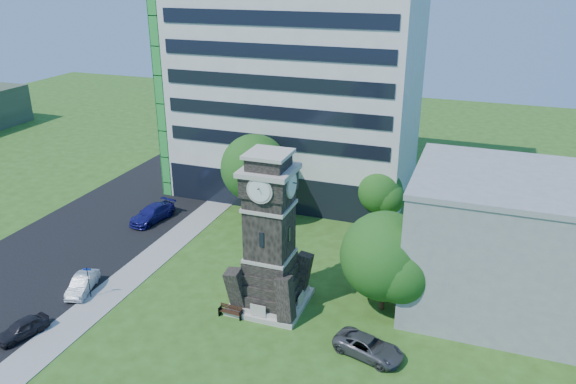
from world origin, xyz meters
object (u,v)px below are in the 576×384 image
at_px(car_east_lot, 369,347).
at_px(street_sign, 88,279).
at_px(clock_tower, 270,242).
at_px(car_street_mid, 82,284).
at_px(park_bench, 231,311).
at_px(car_street_south, 22,328).
at_px(car_street_north, 152,214).

bearing_deg(car_east_lot, street_sign, 107.66).
xyz_separation_m(clock_tower, street_sign, (-13.55, -4.01, -3.61)).
distance_m(clock_tower, car_street_mid, 15.81).
distance_m(car_east_lot, park_bench, 10.56).
bearing_deg(park_bench, street_sign, -169.75).
relative_size(car_street_south, car_street_north, 0.68).
bearing_deg(car_east_lot, park_bench, 101.56).
distance_m(car_east_lot, street_sign, 21.99).
bearing_deg(car_street_mid, car_street_south, -107.56).
bearing_deg(car_street_north, park_bench, -30.85).
bearing_deg(car_street_north, car_east_lot, -18.45).
xyz_separation_m(car_east_lot, park_bench, (-10.52, 0.89, -0.16)).
xyz_separation_m(car_street_mid, street_sign, (1.16, -0.55, 1.01)).
relative_size(car_street_south, park_bench, 2.03).
distance_m(car_street_south, street_sign, 5.93).
bearing_deg(car_east_lot, car_street_mid, 106.24).
xyz_separation_m(car_street_south, street_sign, (1.27, 5.70, 1.04)).
bearing_deg(clock_tower, car_east_lot, -22.79).
distance_m(car_street_mid, car_street_north, 13.63).
bearing_deg(car_street_north, clock_tower, -20.94).
bearing_deg(street_sign, clock_tower, -2.49).
xyz_separation_m(clock_tower, car_street_mid, (-14.71, -3.47, -4.62)).
distance_m(car_street_mid, street_sign, 1.63).
relative_size(clock_tower, car_street_north, 2.27).
bearing_deg(park_bench, car_east_lot, -1.44).
xyz_separation_m(car_street_south, car_street_mid, (0.11, 6.25, 0.04)).
distance_m(park_bench, street_sign, 11.58).
bearing_deg(car_street_north, street_sign, -66.96).
height_order(clock_tower, car_street_mid, clock_tower).
bearing_deg(car_east_lot, car_street_south, 121.31).
xyz_separation_m(car_street_mid, car_street_north, (-2.16, 13.46, 0.12)).
relative_size(park_bench, street_sign, 0.68).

